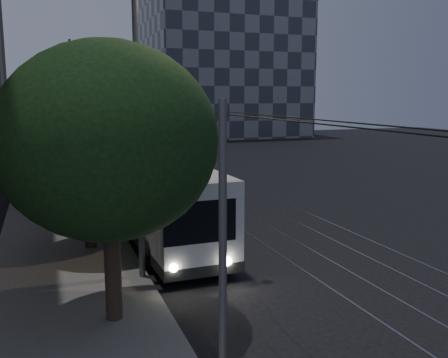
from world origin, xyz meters
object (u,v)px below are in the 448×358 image
object	(u,v)px
pickup_silver	(134,181)
streetlamp_near	(150,72)
car_white_b	(118,169)
car_white_d	(84,150)
car_white_c	(101,156)
streetlamp_far	(78,95)
trolleybus	(156,195)
car_white_a	(113,180)

from	to	relation	value
pickup_silver	streetlamp_near	size ratio (longest dim) A/B	0.45
car_white_b	pickup_silver	bearing A→B (deg)	-79.83
pickup_silver	car_white_d	bearing A→B (deg)	81.41
car_white_c	streetlamp_far	world-z (taller)	streetlamp_far
trolleybus	streetlamp_far	xyz separation A→B (m)	(-1.81, 18.76, 4.32)
car_white_a	car_white_b	xyz separation A→B (m)	(1.11, 5.86, -0.14)
car_white_c	streetlamp_near	bearing A→B (deg)	-71.79
car_white_c	streetlamp_near	xyz separation A→B (m)	(-1.56, -29.98, 6.07)
car_white_a	car_white_d	bearing A→B (deg)	102.08
trolleybus	streetlamp_far	bearing A→B (deg)	94.12
car_white_b	trolleybus	bearing A→B (deg)	-82.85
car_white_b	car_white_d	size ratio (longest dim) A/B	1.08
pickup_silver	streetlamp_near	xyz separation A→B (m)	(-1.94, -15.37, 6.06)
pickup_silver	car_white_b	world-z (taller)	pickup_silver
trolleybus	car_white_d	world-z (taller)	trolleybus
car_white_b	car_white_c	size ratio (longest dim) A/B	0.99
car_white_d	streetlamp_near	xyz separation A→B (m)	(-0.47, -35.93, 6.11)
car_white_b	car_white_c	world-z (taller)	car_white_c
trolleybus	pickup_silver	size ratio (longest dim) A/B	2.54
car_white_c	streetlamp_near	distance (m)	30.63
car_white_d	streetlamp_near	world-z (taller)	streetlamp_near
trolleybus	car_white_c	size ratio (longest dim) A/B	3.07
trolleybus	car_white_d	distance (m)	30.80
pickup_silver	streetlamp_near	bearing A→B (deg)	-109.88
trolleybus	streetlamp_far	size ratio (longest dim) A/B	1.29
car_white_c	streetlamp_far	bearing A→B (deg)	-88.57
car_white_a	streetlamp_near	xyz separation A→B (m)	(-0.76, -15.87, 6.02)
trolleybus	car_white_d	bearing A→B (deg)	89.96
pickup_silver	car_white_a	distance (m)	1.29
car_white_b	car_white_d	bearing A→B (deg)	105.10
pickup_silver	car_white_b	size ratio (longest dim) A/B	1.22
car_white_d	car_white_c	bearing A→B (deg)	-89.36
car_white_b	streetlamp_far	bearing A→B (deg)	147.99
trolleybus	streetlamp_near	distance (m)	7.27
car_white_b	car_white_c	xyz separation A→B (m)	(-0.31, 8.25, 0.09)
car_white_c	car_white_d	xyz separation A→B (m)	(-1.09, 5.95, -0.03)
car_white_d	streetlamp_far	world-z (taller)	streetlamp_far
car_white_a	streetlamp_near	world-z (taller)	streetlamp_near
streetlamp_near	trolleybus	bearing A→B (deg)	77.02
car_white_a	car_white_c	size ratio (longest dim) A/B	1.03
car_white_a	car_white_b	bearing A→B (deg)	90.55
car_white_a	streetlamp_far	size ratio (longest dim) A/B	0.43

